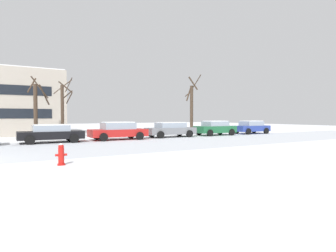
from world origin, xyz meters
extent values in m
cylinder|color=red|center=(3.67, -2.50, 0.03)|extent=(0.30, 0.30, 0.06)
cylinder|color=red|center=(3.67, -2.50, 0.37)|extent=(0.22, 0.22, 0.62)
sphere|color=red|center=(3.67, -2.50, 0.73)|extent=(0.21, 0.21, 0.21)
cylinder|color=red|center=(3.51, -2.50, 0.40)|extent=(0.12, 0.09, 0.09)
cylinder|color=red|center=(3.83, -2.50, 0.40)|extent=(0.12, 0.09, 0.09)
sphere|color=white|center=(3.67, -2.50, 0.78)|extent=(0.15, 0.15, 0.15)
cube|color=black|center=(4.99, 7.85, 0.55)|extent=(4.48, 1.94, 0.56)
cube|color=#8C99A8|center=(4.99, 7.85, 1.04)|extent=(2.49, 1.73, 0.43)
cube|color=white|center=(4.99, 7.85, 1.29)|extent=(2.26, 1.59, 0.06)
cylinder|color=black|center=(6.46, 8.71, 0.32)|extent=(0.65, 0.24, 0.64)
cylinder|color=black|center=(6.39, 6.89, 0.32)|extent=(0.65, 0.24, 0.64)
cylinder|color=black|center=(3.59, 8.81, 0.32)|extent=(0.65, 0.24, 0.64)
cylinder|color=black|center=(3.52, 6.99, 0.32)|extent=(0.65, 0.24, 0.64)
cube|color=red|center=(10.09, 7.84, 0.56)|extent=(4.64, 2.03, 0.58)
cube|color=#8C99A8|center=(10.09, 7.84, 1.12)|extent=(2.57, 1.81, 0.54)
cube|color=white|center=(10.09, 7.84, 1.42)|extent=(2.34, 1.67, 0.06)
cylinder|color=black|center=(11.61, 8.74, 0.32)|extent=(0.65, 0.24, 0.64)
cylinder|color=black|center=(11.54, 6.84, 0.32)|extent=(0.65, 0.24, 0.64)
cylinder|color=black|center=(8.64, 8.85, 0.32)|extent=(0.65, 0.24, 0.64)
cylinder|color=black|center=(8.57, 6.95, 0.32)|extent=(0.65, 0.24, 0.64)
cube|color=slate|center=(15.19, 8.02, 0.57)|extent=(4.62, 1.87, 0.59)
cube|color=#8C99A8|center=(15.19, 8.02, 1.08)|extent=(2.56, 1.66, 0.44)
cube|color=white|center=(15.19, 8.02, 1.33)|extent=(2.33, 1.53, 0.06)
cylinder|color=black|center=(16.71, 8.84, 0.32)|extent=(0.65, 0.24, 0.64)
cylinder|color=black|center=(16.65, 7.10, 0.32)|extent=(0.65, 0.24, 0.64)
cylinder|color=black|center=(13.74, 8.95, 0.32)|extent=(0.65, 0.24, 0.64)
cylinder|color=black|center=(13.68, 7.20, 0.32)|extent=(0.65, 0.24, 0.64)
cube|color=#1E6038|center=(20.30, 7.83, 0.60)|extent=(4.17, 1.91, 0.66)
cube|color=#8C99A8|center=(20.30, 7.83, 1.16)|extent=(2.32, 1.70, 0.46)
cube|color=white|center=(20.30, 7.83, 1.42)|extent=(2.11, 1.57, 0.06)
cylinder|color=black|center=(21.67, 8.69, 0.32)|extent=(0.65, 0.24, 0.64)
cylinder|color=black|center=(21.60, 6.89, 0.32)|extent=(0.65, 0.24, 0.64)
cylinder|color=black|center=(18.99, 8.78, 0.32)|extent=(0.65, 0.24, 0.64)
cylinder|color=black|center=(18.93, 6.98, 0.32)|extent=(0.65, 0.24, 0.64)
cube|color=#283D93|center=(25.40, 7.85, 0.57)|extent=(4.09, 1.87, 0.61)
cube|color=#8C99A8|center=(25.40, 7.85, 1.12)|extent=(2.27, 1.67, 0.48)
cube|color=white|center=(25.40, 7.85, 1.39)|extent=(2.07, 1.54, 0.06)
cylinder|color=black|center=(26.74, 8.69, 0.32)|extent=(0.65, 0.24, 0.64)
cylinder|color=black|center=(26.68, 6.92, 0.32)|extent=(0.65, 0.24, 0.64)
cylinder|color=black|center=(24.12, 8.78, 0.32)|extent=(0.65, 0.24, 0.64)
cylinder|color=black|center=(24.06, 7.01, 0.32)|extent=(0.65, 0.24, 0.64)
cylinder|color=#423326|center=(4.49, 12.00, 2.28)|extent=(0.32, 0.32, 4.56)
cylinder|color=#423326|center=(4.26, 12.33, 4.48)|extent=(0.83, 0.61, 1.31)
cylinder|color=#423326|center=(5.11, 11.55, 3.65)|extent=(1.04, 1.40, 1.61)
cylinder|color=#423326|center=(4.74, 11.34, 4.24)|extent=(1.42, 0.63, 1.72)
cylinder|color=#423326|center=(6.38, 10.84, 2.24)|extent=(0.26, 0.26, 4.48)
cylinder|color=#423326|center=(6.59, 11.55, 4.42)|extent=(1.49, 0.49, 1.29)
cylinder|color=#423326|center=(6.95, 10.99, 4.54)|extent=(0.37, 1.20, 1.13)
cylinder|color=#423326|center=(6.88, 11.12, 3.72)|extent=(0.65, 1.07, 0.69)
cylinder|color=#423326|center=(6.97, 10.94, 3.42)|extent=(0.29, 1.24, 0.91)
cylinder|color=#423326|center=(6.54, 10.28, 4.27)|extent=(1.19, 0.42, 0.89)
cylinder|color=#423326|center=(20.14, 11.61, 2.62)|extent=(0.35, 0.35, 5.24)
cylinder|color=#423326|center=(19.99, 11.97, 4.29)|extent=(0.90, 0.49, 1.46)
cylinder|color=#423326|center=(20.01, 11.14, 5.45)|extent=(1.10, 0.46, 1.44)
cylinder|color=#423326|center=(20.19, 12.11, 4.48)|extent=(1.08, 0.22, 0.86)
cylinder|color=#423326|center=(20.85, 11.68, 5.69)|extent=(0.25, 1.49, 1.52)
camera|label=1|loc=(1.41, -14.20, 1.91)|focal=30.94mm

